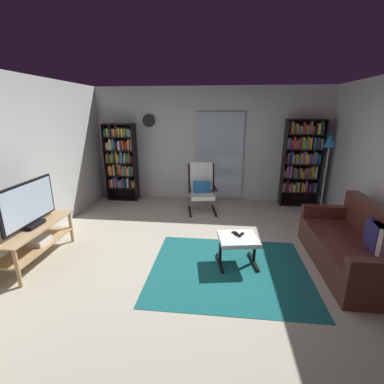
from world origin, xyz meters
name	(u,v)px	position (x,y,z in m)	size (l,w,h in m)	color
ground_plane	(199,260)	(0.00, 0.00, 0.00)	(7.02, 7.02, 0.00)	#B4AD98
wall_back	(210,145)	(0.00, 2.90, 1.30)	(5.60, 0.06, 2.60)	silver
wall_left	(9,168)	(-2.70, 0.00, 1.30)	(0.06, 6.00, 2.60)	silver
glass_door_panel	(219,156)	(0.22, 2.83, 1.05)	(1.10, 0.01, 2.00)	silver
area_rug	(229,270)	(0.42, -0.19, 0.00)	(2.11, 1.76, 0.01)	#175D5E
tv_stand	(35,238)	(-2.31, -0.24, 0.35)	(0.47, 1.30, 0.53)	tan
television	(29,205)	(-2.31, -0.24, 0.84)	(0.20, 1.02, 0.63)	black
bookshelf_near_tv	(121,160)	(-2.07, 2.61, 0.96)	(0.72, 0.30, 1.79)	black
bookshelf_near_sofa	(301,160)	(2.02, 2.65, 1.04)	(0.81, 0.30, 1.91)	black
leather_sofa	(356,248)	(2.11, 0.04, 0.31)	(0.84, 1.80, 0.85)	#51261E
lounge_armchair	(202,186)	(-0.12, 2.04, 0.53)	(0.66, 0.73, 1.02)	black
ottoman	(238,242)	(0.54, -0.02, 0.34)	(0.59, 0.56, 0.41)	white
tv_remote	(241,235)	(0.58, 0.03, 0.42)	(0.04, 0.14, 0.02)	black
cell_phone	(236,234)	(0.51, 0.08, 0.42)	(0.07, 0.14, 0.01)	black
floor_lamp_by_shelf	(329,149)	(2.30, 1.97, 1.37)	(0.22, 0.22, 1.66)	#A5A5AD
wall_clock	(149,121)	(-1.42, 2.82, 1.85)	(0.29, 0.03, 0.29)	silver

